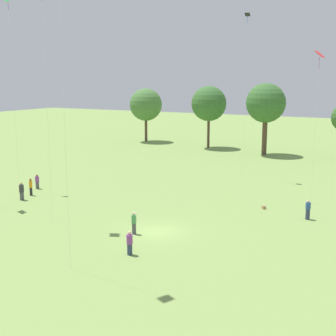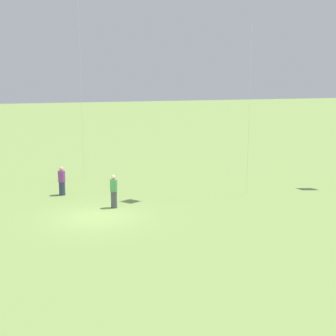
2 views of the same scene
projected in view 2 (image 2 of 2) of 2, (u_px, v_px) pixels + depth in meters
The scene contains 3 objects.
ground_plane at pixel (97, 217), 23.17m from camera, with size 240.00×240.00×0.00m, color #7A994C.
person_0 at pixel (114, 191), 24.72m from camera, with size 0.50×0.50×1.78m.
person_3 at pixel (62, 181), 27.49m from camera, with size 0.56×0.56×1.70m.
Camera 2 is at (4.91, 22.05, 6.70)m, focal length 50.00 mm.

